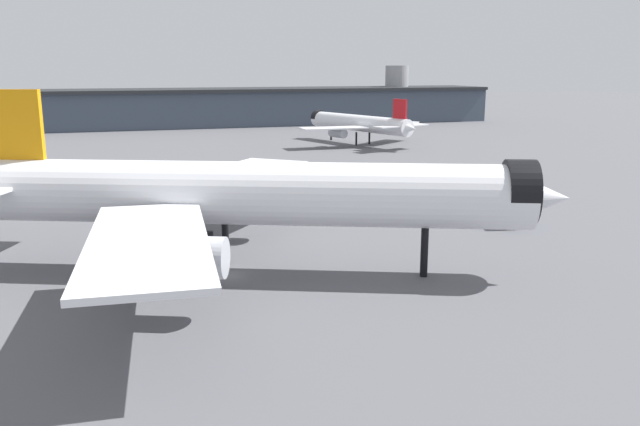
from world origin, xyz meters
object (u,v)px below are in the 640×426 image
object	(u,v)px
service_truck_front	(504,215)
airliner_near_gate	(241,194)
baggage_cart_trailing	(419,205)
airliner_far_taxiway	(359,123)
traffic_cone_near_nose	(121,207)

from	to	relation	value
service_truck_front	airliner_near_gate	bearing A→B (deg)	116.03
baggage_cart_trailing	service_truck_front	bearing A→B (deg)	36.99
airliner_far_taxiway	service_truck_front	bearing A→B (deg)	151.87
airliner_near_gate	baggage_cart_trailing	bearing A→B (deg)	56.78
traffic_cone_near_nose	baggage_cart_trailing	bearing A→B (deg)	-20.81
baggage_cart_trailing	airliner_far_taxiway	bearing A→B (deg)	172.35
airliner_near_gate	traffic_cone_near_nose	bearing A→B (deg)	130.37
service_truck_front	traffic_cone_near_nose	world-z (taller)	service_truck_front
airliner_near_gate	airliner_far_taxiway	distance (m)	125.69
service_truck_front	baggage_cart_trailing	distance (m)	14.83
airliner_far_taxiway	traffic_cone_near_nose	size ratio (longest dim) A/B	66.57
airliner_near_gate	airliner_far_taxiway	size ratio (longest dim) A/B	1.41
airliner_near_gate	service_truck_front	xyz separation A→B (m)	(40.61, 8.45, -7.29)
airliner_far_taxiway	service_truck_front	world-z (taller)	airliner_far_taxiway
baggage_cart_trailing	traffic_cone_near_nose	xyz separation A→B (m)	(-44.99, 17.10, -0.62)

